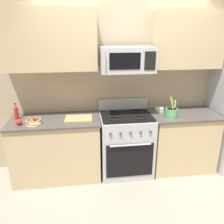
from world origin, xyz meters
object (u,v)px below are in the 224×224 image
Objects in this scene: range_oven at (126,143)px; fruit_basket at (33,121)px; bottle_vinegar at (174,105)px; prep_bowl at (160,109)px; bottle_hot_sauce at (16,112)px; microwave at (127,59)px; cutting_board at (79,118)px; apple_loose at (19,122)px; utensil_crock at (172,112)px.

range_oven is 5.47× the size of fruit_basket.
prep_bowl is (-0.23, -0.00, -0.07)m from bottle_vinegar.
bottle_hot_sauce reaches higher than range_oven.
microwave is 1.05m from cutting_board.
cutting_board is 0.87m from bottle_hot_sauce.
prep_bowl is (1.84, 0.29, -0.01)m from fruit_basket.
microwave is 3.65× the size of fruit_basket.
apple_loose is (-1.46, -0.13, 0.48)m from range_oven.
microwave is at bearing 6.34° from apple_loose.
prep_bowl is at bearing 106.52° from utensil_crock.
bottle_hot_sauce is at bearing 172.78° from cutting_board.
prep_bowl is at bearing 8.14° from apple_loose.
fruit_basket is (-1.28, -0.16, -0.77)m from microwave.
fruit_basket is 2.57× the size of apple_loose.
bottle_hot_sauce is 2.10m from prep_bowl.
bottle_hot_sauce reaches higher than bottle_vinegar.
fruit_basket is 0.18m from apple_loose.
microwave is 1.07m from bottle_vinegar.
bottle_hot_sauce is at bearing 140.02° from fruit_basket.
bottle_vinegar is 2.33m from bottle_hot_sauce.
range_oven reaches higher than apple_loose.
apple_loose is (-1.46, -0.16, -0.77)m from microwave.
prep_bowl is (2.02, 0.29, -0.01)m from apple_loose.
utensil_crock is at bearing -73.48° from prep_bowl.
utensil_crock is 1.92m from fruit_basket.
bottle_vinegar is (2.06, 0.29, 0.05)m from fruit_basket.
microwave is 3.53× the size of bottle_vinegar.
apple_loose is at bearing -171.86° from prep_bowl.
range_oven is 14.07× the size of apple_loose.
fruit_basket is at bearing -179.58° from utensil_crock.
bottle_hot_sauce is (-0.86, 0.11, 0.10)m from cutting_board.
prep_bowl is (2.10, 0.07, -0.08)m from bottle_hot_sauce.
microwave reaches higher than fruit_basket.
cutting_board is (-0.69, -0.02, 0.44)m from range_oven.
apple_loose reaches higher than prep_bowl.
bottle_vinegar is at bearing 7.42° from apple_loose.
apple_loose is at bearing -69.26° from bottle_hot_sauce.
bottle_hot_sauce is 1.67× the size of prep_bowl.
cutting_board is at bearing -7.22° from bottle_hot_sauce.
utensil_crock reaches higher than range_oven.
microwave is 0.98m from utensil_crock.
microwave reaches higher than apple_loose.
fruit_basket is 1.44× the size of prep_bowl.
apple_loose is 0.21× the size of cutting_board.
range_oven reaches higher than cutting_board.
bottle_vinegar reaches higher than prep_bowl.
fruit_basket is 2.08m from bottle_vinegar.
fruit_basket is (-1.28, -0.13, 0.48)m from range_oven.
bottle_vinegar is 1.49× the size of prep_bowl.
utensil_crock is 2.25× the size of prep_bowl.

